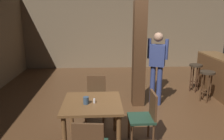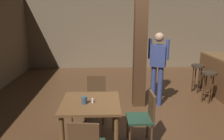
# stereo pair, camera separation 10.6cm
# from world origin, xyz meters

# --- Properties ---
(ground_plane) EXTENTS (10.80, 10.80, 0.00)m
(ground_plane) POSITION_xyz_m (0.00, 0.00, 0.00)
(ground_plane) COLOR #4C301C
(wall_back) EXTENTS (8.00, 0.10, 2.80)m
(wall_back) POSITION_xyz_m (0.00, 4.50, 1.40)
(wall_back) COLOR #756047
(wall_back) RESTS_ON ground_plane
(pillar) EXTENTS (0.28, 0.28, 2.80)m
(pillar) POSITION_xyz_m (-0.13, 0.75, 1.40)
(pillar) COLOR #422816
(pillar) RESTS_ON ground_plane
(dining_table) EXTENTS (0.94, 0.94, 0.75)m
(dining_table) POSITION_xyz_m (-1.16, -0.84, 0.62)
(dining_table) COLOR brown
(dining_table) RESTS_ON ground_plane
(chair_north) EXTENTS (0.46, 0.46, 0.89)m
(chair_north) POSITION_xyz_m (-1.12, 0.05, 0.51)
(chair_north) COLOR #1E3828
(chair_north) RESTS_ON ground_plane
(chair_east) EXTENTS (0.42, 0.42, 0.89)m
(chair_east) POSITION_xyz_m (-0.28, -0.86, 0.51)
(chair_east) COLOR #1E3828
(chair_east) RESTS_ON ground_plane
(napkin_cup) EXTENTS (0.09, 0.09, 0.12)m
(napkin_cup) POSITION_xyz_m (-1.25, -0.90, 0.81)
(napkin_cup) COLOR #33475B
(napkin_cup) RESTS_ON dining_table
(salt_shaker) EXTENTS (0.03, 0.03, 0.07)m
(salt_shaker) POSITION_xyz_m (-1.12, -0.87, 0.78)
(salt_shaker) COLOR silver
(salt_shaker) RESTS_ON dining_table
(standing_person) EXTENTS (0.46, 0.32, 1.72)m
(standing_person) POSITION_xyz_m (0.29, 0.72, 1.00)
(standing_person) COLOR navy
(standing_person) RESTS_ON ground_plane
(bar_counter) EXTENTS (0.56, 1.85, 1.03)m
(bar_counter) POSITION_xyz_m (2.11, 1.30, 0.52)
(bar_counter) COLOR brown
(bar_counter) RESTS_ON ground_plane
(bar_stool_near) EXTENTS (0.36, 0.36, 0.77)m
(bar_stool_near) POSITION_xyz_m (1.57, 0.83, 0.58)
(bar_stool_near) COLOR #2D2319
(bar_stool_near) RESTS_ON ground_plane
(bar_stool_mid) EXTENTS (0.34, 0.34, 0.78)m
(bar_stool_mid) POSITION_xyz_m (1.59, 1.55, 0.58)
(bar_stool_mid) COLOR #2D2319
(bar_stool_mid) RESTS_ON ground_plane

